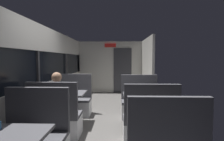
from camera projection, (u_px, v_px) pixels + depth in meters
name	position (u px, v px, depth m)	size (l,w,h in m)	color
ground_plane	(103.00, 128.00, 3.91)	(3.30, 9.20, 0.02)	#514F4C
carriage_window_panel_left	(37.00, 78.00, 3.88)	(0.09, 8.48, 2.30)	beige
carriage_end_bulkhead	(112.00, 67.00, 8.02)	(2.90, 0.11, 2.30)	beige
carriage_aisle_panel_right	(147.00, 69.00, 6.79)	(0.08, 2.40, 2.30)	beige
dining_table_mid_window	(66.00, 97.00, 4.13)	(0.90, 0.70, 0.74)	#9E9EA3
bench_mid_window_facing_end	(56.00, 120.00, 3.45)	(0.95, 0.50, 1.10)	silver
bench_mid_window_facing_entry	(73.00, 103.00, 4.85)	(0.95, 0.50, 1.10)	silver
dining_table_rear_aisle	(144.00, 99.00, 3.88)	(0.90, 0.70, 0.74)	#9E9EA3
bench_rear_aisle_facing_end	(150.00, 125.00, 3.20)	(0.95, 0.50, 1.10)	silver
bench_rear_aisle_facing_entry	(140.00, 105.00, 4.60)	(0.95, 0.50, 1.10)	silver
seated_passenger	(57.00, 109.00, 3.51)	(0.47, 0.55, 1.26)	#26262D
coffee_cup_primary	(76.00, 90.00, 4.25)	(0.07, 0.07, 0.09)	#26598C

